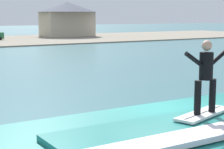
{
  "coord_description": "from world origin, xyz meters",
  "views": [
    {
      "loc": [
        -6.91,
        -8.38,
        3.7
      ],
      "look_at": [
        0.24,
        3.15,
        1.67
      ],
      "focal_mm": 63.88,
      "sensor_mm": 36.0,
      "label": 1
    }
  ],
  "objects_px": {
    "house_gabled_white": "(67,16)",
    "surfboard": "(204,114)",
    "surfer": "(206,73)",
    "wave_crest": "(209,138)"
  },
  "relations": [
    {
      "from": "surfboard",
      "to": "surfer",
      "type": "xyz_separation_m",
      "value": [
        -0.03,
        -0.06,
        0.99
      ]
    },
    {
      "from": "house_gabled_white",
      "to": "surfboard",
      "type": "bearing_deg",
      "value": -112.37
    },
    {
      "from": "surfer",
      "to": "wave_crest",
      "type": "bearing_deg",
      "value": 30.51
    },
    {
      "from": "surfer",
      "to": "house_gabled_white",
      "type": "relative_size",
      "value": 0.17
    },
    {
      "from": "house_gabled_white",
      "to": "wave_crest",
      "type": "bearing_deg",
      "value": -112.04
    },
    {
      "from": "surfboard",
      "to": "surfer",
      "type": "distance_m",
      "value": 0.99
    },
    {
      "from": "wave_crest",
      "to": "surfer",
      "type": "bearing_deg",
      "value": -149.49
    },
    {
      "from": "surfer",
      "to": "surfboard",
      "type": "bearing_deg",
      "value": 63.84
    },
    {
      "from": "wave_crest",
      "to": "surfboard",
      "type": "bearing_deg",
      "value": -153.69
    },
    {
      "from": "surfer",
      "to": "house_gabled_white",
      "type": "bearing_deg",
      "value": 67.63
    }
  ]
}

